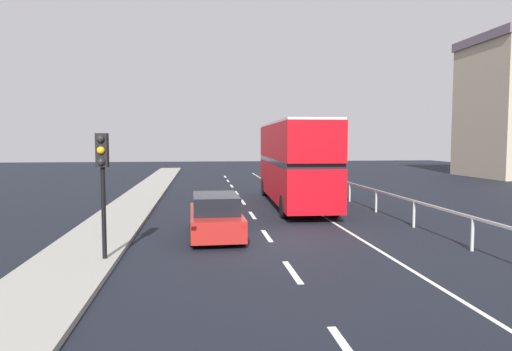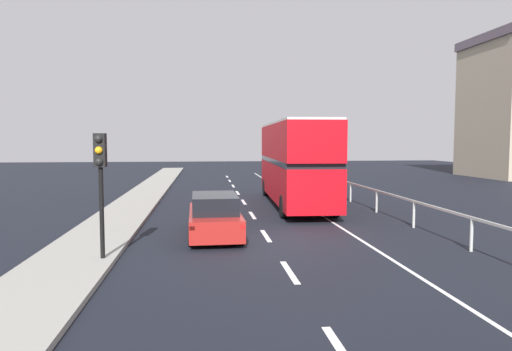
{
  "view_description": "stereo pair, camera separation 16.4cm",
  "coord_description": "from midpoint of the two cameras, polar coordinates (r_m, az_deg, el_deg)",
  "views": [
    {
      "loc": [
        -2.3,
        -15.23,
        3.32
      ],
      "look_at": [
        0.15,
        4.9,
        1.8
      ],
      "focal_mm": 32.23,
      "sensor_mm": 36.0,
      "label": 1
    },
    {
      "loc": [
        -2.14,
        -15.25,
        3.32
      ],
      "look_at": [
        0.15,
        4.9,
        1.8
      ],
      "focal_mm": 32.23,
      "sensor_mm": 36.0,
      "label": 2
    }
  ],
  "objects": [
    {
      "name": "near_sidewalk_kerb",
      "position": [
        15.98,
        -19.68,
        -7.69
      ],
      "size": [
        2.34,
        80.0,
        0.14
      ],
      "primitive_type": "cube",
      "color": "gray",
      "rests_on": "ground"
    },
    {
      "name": "bridge_side_railing",
      "position": [
        25.67,
        11.39,
        -1.27
      ],
      "size": [
        0.1,
        42.0,
        1.06
      ],
      "color": "#AEB3AD",
      "rests_on": "ground"
    },
    {
      "name": "double_decker_bus_red",
      "position": [
        23.8,
        4.53,
        1.8
      ],
      "size": [
        2.84,
        11.3,
        4.27
      ],
      "rotation": [
        0.0,
        0.0,
        -0.04
      ],
      "color": "red",
      "rests_on": "ground"
    },
    {
      "name": "traffic_signal_pole",
      "position": [
        12.95,
        -18.88,
        1.25
      ],
      "size": [
        0.3,
        0.42,
        3.39
      ],
      "color": "black",
      "rests_on": "near_sidewalk_kerb"
    },
    {
      "name": "ground_plane",
      "position": [
        15.77,
        1.32,
        -8.04
      ],
      "size": [
        74.67,
        120.0,
        0.1
      ],
      "primitive_type": "cube",
      "color": "black"
    },
    {
      "name": "lane_paint_markings",
      "position": [
        24.18,
        3.01,
        -3.59
      ],
      "size": [
        3.22,
        46.0,
        0.01
      ],
      "color": "silver",
      "rests_on": "ground"
    },
    {
      "name": "hatchback_car_near",
      "position": [
        16.15,
        -5.35,
        -5.04
      ],
      "size": [
        1.84,
        4.58,
        1.48
      ],
      "rotation": [
        0.0,
        0.0,
        0.02
      ],
      "color": "maroon",
      "rests_on": "ground"
    }
  ]
}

